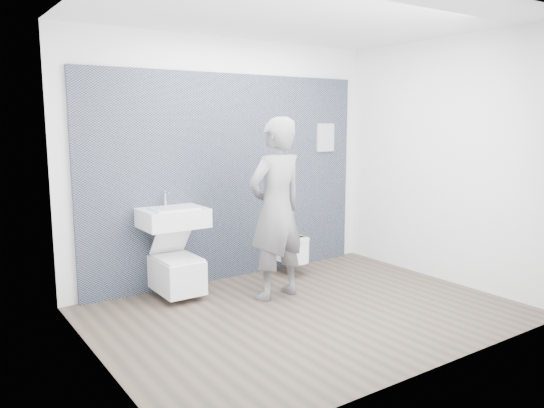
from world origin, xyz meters
TOP-DOWN VIEW (x-y plane):
  - ground at (0.00, 0.00)m, footprint 4.00×4.00m
  - room_shell at (0.00, 0.00)m, footprint 4.00×4.00m
  - tile_wall at (0.00, 1.47)m, footprint 3.60×0.06m
  - washbasin at (-0.86, 1.19)m, footprint 0.67×0.50m
  - toilet_square at (-0.86, 1.14)m, footprint 0.42×0.61m
  - toilet_rounded at (0.67, 1.17)m, footprint 0.32×0.55m
  - info_placard at (1.41, 1.43)m, footprint 0.27×0.03m
  - visitor at (0.01, 0.54)m, footprint 0.74×0.53m

SIDE VIEW (x-z plane):
  - ground at x=0.00m, z-range 0.00..0.00m
  - tile_wall at x=0.00m, z-range -1.20..1.20m
  - info_placard at x=1.41m, z-range -0.18..0.18m
  - toilet_square at x=-0.86m, z-range -0.09..0.63m
  - toilet_rounded at x=0.67m, z-range 0.17..0.46m
  - washbasin at x=-0.86m, z-range 0.61..1.11m
  - visitor at x=0.01m, z-range 0.00..1.90m
  - room_shell at x=0.00m, z-range -0.26..3.74m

